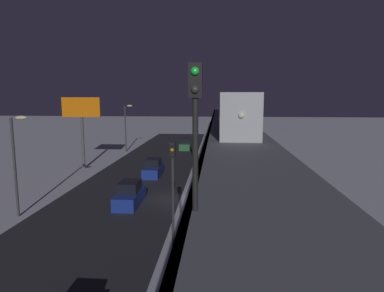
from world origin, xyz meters
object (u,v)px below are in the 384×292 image
(sedan_green, at_px, (185,145))
(sedan_blue_2, at_px, (153,169))
(rail_signal, at_px, (195,112))
(subway_train, at_px, (227,104))
(traffic_light_near, at_px, (173,179))
(sedan_blue, at_px, (130,195))
(traffic_light_mid, at_px, (197,135))
(commercial_billboard, at_px, (81,114))

(sedan_green, height_order, sedan_blue_2, same)
(rail_signal, distance_m, sedan_green, 48.56)
(sedan_green, relative_size, sedan_blue_2, 0.95)
(subway_train, xyz_separation_m, rail_signal, (2.17, 50.73, 0.95))
(sedan_green, xyz_separation_m, traffic_light_near, (-2.90, 37.38, 3.41))
(sedan_blue_2, height_order, traffic_light_near, traffic_light_near)
(sedan_blue, relative_size, traffic_light_mid, 0.72)
(sedan_blue_2, bearing_deg, sedan_green, 84.72)
(rail_signal, distance_m, commercial_billboard, 35.22)
(sedan_blue, bearing_deg, rail_signal, -69.31)
(rail_signal, relative_size, sedan_blue, 0.87)
(rail_signal, xyz_separation_m, sedan_blue, (6.74, -17.85, -7.83))
(traffic_light_mid, bearing_deg, traffic_light_near, 90.00)
(sedan_green, bearing_deg, sedan_blue, -93.46)
(traffic_light_near, relative_size, traffic_light_mid, 1.00)
(subway_train, bearing_deg, commercial_billboard, 46.72)
(sedan_green, relative_size, sedan_blue, 0.92)
(traffic_light_mid, distance_m, commercial_billboard, 14.49)
(sedan_blue, bearing_deg, subway_train, 74.83)
(sedan_green, distance_m, sedan_blue, 29.87)
(rail_signal, bearing_deg, traffic_light_near, -78.76)
(rail_signal, distance_m, sedan_blue_2, 30.00)
(subway_train, bearing_deg, sedan_green, 23.32)
(traffic_light_near, height_order, commercial_billboard, commercial_billboard)
(subway_train, xyz_separation_m, traffic_light_near, (4.21, 40.45, -3.49))
(sedan_blue, distance_m, traffic_light_mid, 16.03)
(sedan_green, height_order, commercial_billboard, commercial_billboard)
(sedan_green, relative_size, commercial_billboard, 0.48)
(commercial_billboard, bearing_deg, subway_train, -133.28)
(rail_signal, relative_size, traffic_light_near, 0.62)
(sedan_blue_2, distance_m, traffic_light_near, 18.81)
(commercial_billboard, bearing_deg, traffic_light_near, 124.07)
(sedan_green, bearing_deg, commercial_billboard, -124.41)
(rail_signal, xyz_separation_m, traffic_light_mid, (2.04, -32.80, -4.43))
(rail_signal, height_order, sedan_blue_2, rail_signal)
(traffic_light_near, xyz_separation_m, commercial_billboard, (14.16, -20.94, 2.63))
(traffic_light_near, bearing_deg, commercial_billboard, -55.93)
(sedan_green, relative_size, traffic_light_near, 0.66)
(sedan_blue, xyz_separation_m, sedan_blue_2, (0.00, -10.32, 0.00))
(sedan_green, distance_m, traffic_light_mid, 15.53)
(traffic_light_mid, bearing_deg, commercial_billboard, 6.36)
(sedan_green, distance_m, traffic_light_near, 37.65)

